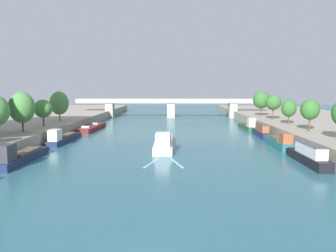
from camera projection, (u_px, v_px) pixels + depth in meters
name	position (u px, v px, depth m)	size (l,w,h in m)	color
barge_midriver	(164.00, 142.00, 56.82)	(3.36, 18.35, 3.32)	silver
wake_behind_barge	(164.00, 163.00, 44.78)	(5.60, 5.91, 0.03)	#A0CCD6
moored_boat_left_lone	(20.00, 156.00, 44.92)	(2.67, 13.79, 3.29)	#1E284C
moored_boat_left_end	(63.00, 138.00, 62.28)	(2.61, 14.38, 3.04)	#1E284C
moored_boat_left_downstream	(91.00, 128.00, 81.21)	(3.97, 16.99, 2.20)	maroon
moored_boat_right_far	(309.00, 155.00, 44.28)	(2.05, 12.03, 2.96)	black
moored_boat_right_midway	(279.00, 142.00, 56.56)	(2.35, 11.57, 3.05)	#23666B
moored_boat_right_downstream	(261.00, 131.00, 69.59)	(2.07, 11.23, 2.94)	#1E284C
moored_boat_right_gap_after	(248.00, 126.00, 82.58)	(2.75, 11.49, 3.20)	#235633
tree_left_far	(22.00, 107.00, 58.30)	(4.64, 4.64, 7.42)	brown
tree_left_distant	(43.00, 109.00, 67.48)	(3.82, 3.82, 5.71)	brown
tree_left_nearest	(59.00, 103.00, 77.66)	(4.56, 4.56, 7.36)	brown
tree_right_end_of_row	(310.00, 110.00, 59.11)	(3.48, 3.48, 6.02)	brown
tree_right_past_mid	(289.00, 108.00, 70.45)	(3.27, 3.27, 5.58)	brown
tree_right_by_lamp	(273.00, 102.00, 81.11)	(3.95, 3.95, 6.54)	brown
tree_right_midway	(261.00, 100.00, 92.45)	(4.74, 4.74, 7.21)	brown
bridge_far	(171.00, 105.00, 115.54)	(69.25, 4.40, 6.91)	#ADA899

